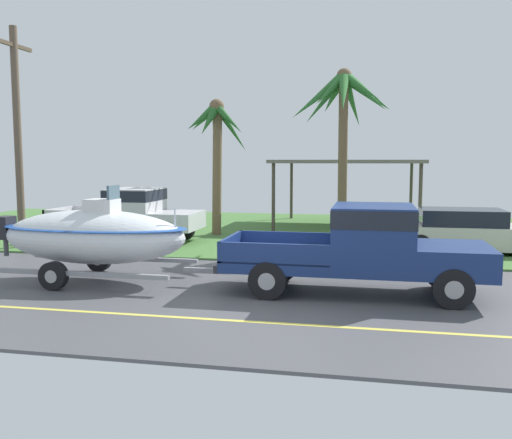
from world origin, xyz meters
TOP-DOWN VIEW (x-y plane):
  - ground at (0.00, 8.38)m, footprint 36.00×22.00m
  - pickup_truck_towing at (2.05, 0.78)m, footprint 5.85×2.08m
  - boat_on_trailer at (-4.48, 0.78)m, footprint 5.74×2.36m
  - parked_pickup_background at (-6.12, 6.82)m, footprint 5.53×2.05m
  - parked_sedan_near at (4.97, 6.93)m, footprint 4.44×1.93m
  - carport_awning at (1.01, 13.15)m, footprint 6.18×5.61m
  - palm_tree_near_left at (1.10, 6.95)m, footprint 3.41×3.44m
  - palm_tree_mid at (-3.84, 9.28)m, footprint 2.50×2.45m
  - utility_pole at (-9.22, 4.83)m, footprint 0.24×1.80m

SIDE VIEW (x-z plane):
  - ground at x=0.00m, z-range -0.07..0.04m
  - parked_sedan_near at x=4.97m, z-range -0.02..1.36m
  - parked_pickup_background at x=-6.12m, z-range 0.10..2.02m
  - pickup_truck_towing at x=2.05m, z-range 0.10..2.03m
  - boat_on_trailer at x=-4.48m, z-range -0.07..2.24m
  - carport_awning at x=1.01m, z-range 1.33..4.25m
  - utility_pole at x=-9.22m, z-range 0.15..7.29m
  - palm_tree_mid at x=-3.84m, z-range 1.32..6.54m
  - palm_tree_near_left at x=1.10m, z-range 1.72..7.55m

